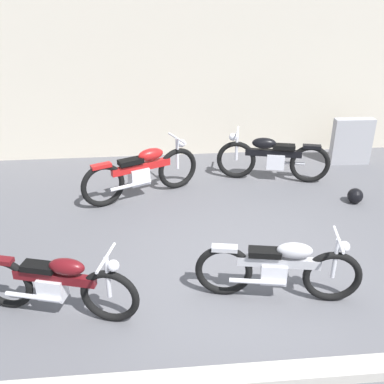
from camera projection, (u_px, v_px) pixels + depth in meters
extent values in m
plane|color=#56565B|center=(243.00, 280.00, 5.76)|extent=(40.00, 40.00, 0.00)
cube|color=beige|center=(204.00, 70.00, 8.97)|extent=(18.00, 0.30, 3.45)
cube|color=#B7B2A8|center=(275.00, 375.00, 4.35)|extent=(18.00, 0.24, 0.12)
cube|color=#9E9EA3|center=(352.00, 141.00, 8.95)|extent=(0.78, 0.23, 0.93)
sphere|color=black|center=(355.00, 196.00, 7.58)|extent=(0.26, 0.26, 0.26)
torus|color=black|center=(236.00, 160.00, 8.37)|extent=(0.72, 0.26, 0.72)
torus|color=black|center=(310.00, 164.00, 8.20)|extent=(0.72, 0.26, 0.72)
cube|color=silver|center=(275.00, 161.00, 8.27)|extent=(0.35, 0.27, 0.28)
cube|color=black|center=(273.00, 153.00, 8.20)|extent=(1.01, 0.33, 0.12)
ellipsoid|color=black|center=(264.00, 143.00, 8.15)|extent=(0.47, 0.29, 0.20)
cube|color=black|center=(284.00, 147.00, 8.12)|extent=(0.43, 0.27, 0.08)
cube|color=black|center=(312.00, 147.00, 8.05)|extent=(0.33, 0.19, 0.06)
cylinder|color=silver|center=(237.00, 146.00, 8.25)|extent=(0.06, 0.06, 0.54)
cylinder|color=silver|center=(237.00, 132.00, 8.12)|extent=(0.17, 0.56, 0.04)
sphere|color=silver|center=(233.00, 137.00, 8.18)|extent=(0.14, 0.14, 0.14)
cylinder|color=silver|center=(286.00, 163.00, 8.38)|extent=(0.68, 0.22, 0.06)
torus|color=black|center=(178.00, 168.00, 7.99)|extent=(0.72, 0.40, 0.75)
torus|color=black|center=(103.00, 186.00, 7.37)|extent=(0.72, 0.40, 0.75)
cube|color=silver|center=(139.00, 176.00, 7.65)|extent=(0.38, 0.32, 0.29)
cube|color=#B21919|center=(141.00, 167.00, 7.60)|extent=(0.99, 0.53, 0.12)
ellipsoid|color=#B21919|center=(151.00, 154.00, 7.60)|extent=(0.49, 0.37, 0.20)
cube|color=black|center=(131.00, 162.00, 7.45)|extent=(0.45, 0.34, 0.08)
cube|color=#B21919|center=(101.00, 166.00, 7.21)|extent=(0.35, 0.25, 0.06)
cylinder|color=silver|center=(177.00, 154.00, 7.86)|extent=(0.06, 0.06, 0.56)
cylinder|color=silver|center=(177.00, 138.00, 7.74)|extent=(0.28, 0.55, 0.04)
sphere|color=silver|center=(181.00, 143.00, 7.82)|extent=(0.14, 0.14, 0.14)
cylinder|color=silver|center=(131.00, 185.00, 7.49)|extent=(0.67, 0.36, 0.06)
torus|color=black|center=(332.00, 277.00, 5.27)|extent=(0.69, 0.21, 0.68)
torus|color=black|center=(224.00, 271.00, 5.37)|extent=(0.69, 0.21, 0.68)
cube|color=silver|center=(274.00, 272.00, 5.32)|extent=(0.33, 0.24, 0.26)
cube|color=#ADADB2|center=(279.00, 262.00, 5.24)|extent=(0.96, 0.27, 0.11)
ellipsoid|color=#ADADB2|center=(295.00, 251.00, 5.16)|extent=(0.44, 0.26, 0.19)
cube|color=black|center=(265.00, 252.00, 5.20)|extent=(0.40, 0.23, 0.07)
cube|color=#ADADB2|center=(225.00, 248.00, 5.23)|extent=(0.31, 0.16, 0.06)
cylinder|color=silver|center=(335.00, 258.00, 5.15)|extent=(0.05, 0.05, 0.51)
cylinder|color=silver|center=(339.00, 239.00, 5.04)|extent=(0.13, 0.54, 0.03)
sphere|color=silver|center=(344.00, 247.00, 5.07)|extent=(0.13, 0.13, 0.13)
cylinder|color=silver|center=(257.00, 282.00, 5.26)|extent=(0.65, 0.17, 0.06)
torus|color=black|center=(110.00, 296.00, 4.96)|extent=(0.67, 0.26, 0.68)
torus|color=black|center=(5.00, 283.00, 5.16)|extent=(0.67, 0.26, 0.68)
cube|color=silver|center=(52.00, 288.00, 5.06)|extent=(0.34, 0.26, 0.26)
cube|color=#590F14|center=(54.00, 277.00, 4.99)|extent=(0.94, 0.35, 0.11)
ellipsoid|color=#590F14|center=(67.00, 267.00, 4.89)|extent=(0.44, 0.29, 0.19)
cube|color=black|center=(39.00, 267.00, 4.96)|extent=(0.40, 0.26, 0.07)
cube|color=#590F14|center=(0.00, 260.00, 5.02)|extent=(0.32, 0.19, 0.06)
cylinder|color=silver|center=(108.00, 277.00, 4.85)|extent=(0.05, 0.05, 0.51)
cylinder|color=silver|center=(106.00, 258.00, 4.73)|extent=(0.18, 0.53, 0.03)
sphere|color=silver|center=(113.00, 266.00, 4.76)|extent=(0.13, 0.13, 0.13)
cylinder|color=silver|center=(33.00, 297.00, 5.02)|extent=(0.64, 0.23, 0.06)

